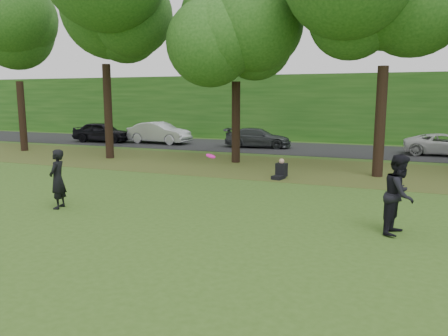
% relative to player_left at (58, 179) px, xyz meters
% --- Properties ---
extents(ground, '(120.00, 120.00, 0.00)m').
position_rel_player_left_xyz_m(ground, '(4.85, -3.11, -0.91)').
color(ground, '#355319').
rests_on(ground, ground).
extents(leaf_litter, '(60.00, 7.00, 0.01)m').
position_rel_player_left_xyz_m(leaf_litter, '(4.85, 9.89, -0.90)').
color(leaf_litter, '#51481C').
rests_on(leaf_litter, ground).
extents(street, '(70.00, 7.00, 0.02)m').
position_rel_player_left_xyz_m(street, '(4.85, 17.89, -0.90)').
color(street, black).
rests_on(street, ground).
extents(far_hedge, '(70.00, 3.00, 5.00)m').
position_rel_player_left_xyz_m(far_hedge, '(4.85, 23.89, 1.59)').
color(far_hedge, '#1C4B15').
rests_on(far_hedge, ground).
extents(player_left, '(0.60, 0.76, 1.81)m').
position_rel_player_left_xyz_m(player_left, '(0.00, 0.00, 0.00)').
color(player_left, black).
rests_on(player_left, ground).
extents(player_right, '(0.98, 1.13, 2.00)m').
position_rel_player_left_xyz_m(player_right, '(9.64, 1.09, 0.09)').
color(player_right, black).
rests_on(player_right, ground).
extents(parked_cars, '(36.21, 3.12, 1.53)m').
position_rel_player_left_xyz_m(parked_cars, '(2.52, 17.24, -0.20)').
color(parked_cars, black).
rests_on(parked_cars, street).
extents(frisbee, '(0.27, 0.28, 0.12)m').
position_rel_player_left_xyz_m(frisbee, '(4.72, 0.80, 0.84)').
color(frisbee, '#E9139E').
rests_on(frisbee, ground).
extents(seated_person, '(0.56, 0.80, 0.83)m').
position_rel_player_left_xyz_m(seated_person, '(5.12, 7.22, -0.59)').
color(seated_person, black).
rests_on(seated_person, ground).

